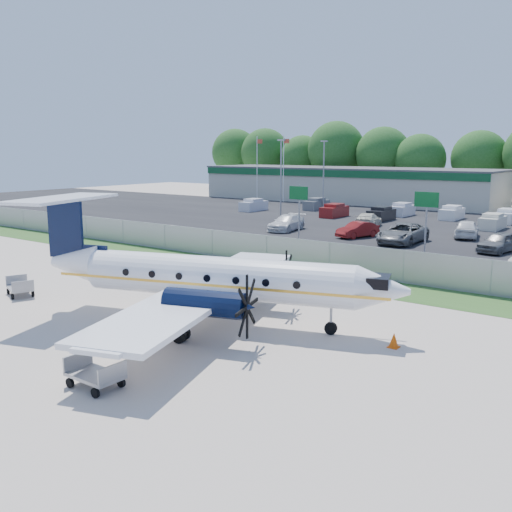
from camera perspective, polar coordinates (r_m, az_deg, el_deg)
The scene contains 25 objects.
ground at distance 26.35m, azimuth -7.83°, elevation -6.85°, with size 170.00×170.00×0.00m, color beige.
grass_verge at distance 35.61m, azimuth 5.75°, elevation -2.21°, with size 170.00×4.00×0.02m, color #2D561E.
access_road at distance 41.67m, azimuth 10.68°, elevation -0.47°, with size 170.00×8.00×0.02m, color black.
parking_lot at distance 61.06m, azimuth 19.34°, elevation 2.57°, with size 170.00×32.00×0.02m, color black.
perimeter_fence at distance 37.12m, azimuth 7.36°, elevation -0.16°, with size 120.00×0.06×1.99m.
building_west at distance 90.26m, azimuth 8.97°, elevation 7.09°, with size 46.40×12.40×5.24m.
sign_left at distance 48.41m, azimuth 4.30°, elevation 5.50°, with size 1.80×0.26×5.00m.
sign_mid at distance 43.59m, azimuth 16.66°, elevation 4.54°, with size 1.80×0.26×5.00m.
flagpole_west at distance 90.52m, azimuth 0.14°, elevation 9.14°, with size 1.06×0.12×10.00m.
flagpole_east at distance 87.65m, azimuth 2.81°, elevation 9.08°, with size 1.06×0.12×10.00m.
light_pole_nw at distance 67.47m, azimuth 2.52°, elevation 8.31°, with size 0.90×0.35×9.09m.
light_pole_sw at distance 75.97m, azimuth 6.78°, elevation 8.49°, with size 0.90×0.35×9.09m.
aircraft at distance 26.03m, azimuth -4.62°, elevation -2.09°, with size 18.20×17.74×5.58m.
baggage_cart_near at distance 33.71m, azimuth -22.53°, elevation -2.92°, with size 2.15×1.72×0.98m.
baggage_cart_far at distance 20.14m, azimuth -15.79°, elevation -11.31°, with size 1.93×1.18×1.01m.
cone_nose at distance 23.83m, azimuth 13.62°, elevation -8.22°, with size 0.43×0.43×0.61m.
cone_starboard_wing at distance 32.01m, azimuth 11.30°, elevation -3.37°, with size 0.37×0.37×0.53m.
road_car_west at distance 51.10m, azimuth -8.62°, elevation 1.59°, with size 2.12×4.61×1.28m, color beige.
parked_car_a at distance 56.53m, azimuth 3.06°, elevation 2.55°, with size 2.16×5.32×1.54m, color silver.
parked_car_b at distance 52.79m, azimuth 10.10°, elevation 1.83°, with size 1.51×4.32×1.42m, color maroon.
parked_car_c at distance 50.35m, azimuth 14.41°, elevation 1.25°, with size 2.85×6.17×1.72m, color #595B5E.
parked_car_d at distance 48.27m, azimuth 23.06°, elevation 0.35°, with size 1.87×4.64×1.58m, color #595B5E.
parked_car_f at distance 59.97m, azimuth 11.11°, elevation 2.83°, with size 2.10×5.16×1.50m, color beige.
parked_car_g at distance 55.21m, azimuth 20.27°, elevation 1.72°, with size 1.96×4.87×1.66m, color silver.
far_parking_rows at distance 65.82m, azimuth 20.65°, elevation 3.02°, with size 56.00×10.00×1.60m, color gray, non-canonical shape.
Camera 1 is at (17.67, -17.92, 7.82)m, focal length 40.00 mm.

